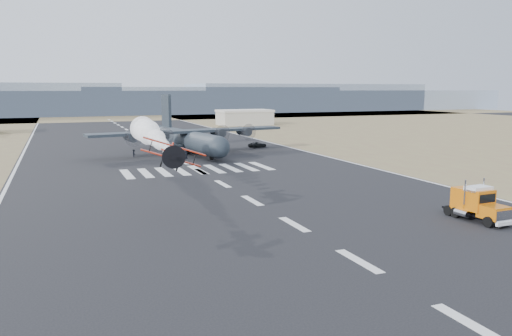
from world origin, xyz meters
TOP-DOWN VIEW (x-y plane):
  - ground at (0.00, 0.00)m, footprint 500.00×500.00m
  - scrub_far at (0.00, 230.00)m, footprint 500.00×80.00m
  - runway_markings at (0.00, 60.00)m, footprint 60.00×260.00m
  - ridge_seg_d at (0.00, 260.00)m, footprint 150.00×50.00m
  - ridge_seg_e at (65.00, 260.00)m, footprint 150.00×50.00m
  - ridge_seg_f at (130.00, 260.00)m, footprint 150.00×50.00m
  - ridge_seg_g at (195.00, 260.00)m, footprint 150.00×50.00m
  - hangar_right at (46.00, 150.00)m, footprint 20.50×12.50m
  - semi_truck at (18.82, 6.33)m, footprint 3.02×8.29m
  - aerobatic_biplane at (-10.95, 19.47)m, footprint 6.59×6.15m
  - smoke_trail at (-8.82, 47.45)m, footprint 4.94×34.13m
  - transport_aircraft at (3.92, 73.88)m, footprint 43.72×35.86m
  - support_vehicle at (22.33, 77.64)m, footprint 5.06×3.51m
  - crew_a at (5.83, 70.09)m, footprint 0.74×0.71m
  - crew_b at (-0.32, 63.93)m, footprint 1.05×0.85m
  - crew_c at (-7.88, 70.79)m, footprint 0.72×1.11m
  - crew_d at (6.72, 69.02)m, footprint 0.96×1.20m
  - crew_e at (1.50, 64.56)m, footprint 0.98×0.77m
  - crew_f at (-1.62, 69.74)m, footprint 1.77×1.19m
  - crew_g at (5.25, 69.28)m, footprint 0.88×0.87m
  - crew_h at (3.76, 69.34)m, footprint 0.70×0.94m

SIDE VIEW (x-z plane):
  - ground at x=0.00m, z-range 0.00..0.00m
  - scrub_far at x=0.00m, z-range 0.00..0.00m
  - runway_markings at x=0.00m, z-range 0.00..0.01m
  - support_vehicle at x=22.33m, z-range 0.00..1.28m
  - crew_a at x=5.83m, z-range 0.00..1.56m
  - crew_c at x=-7.88m, z-range 0.00..1.59m
  - crew_h at x=3.76m, z-range 0.00..1.73m
  - crew_e at x=1.50m, z-range 0.00..1.75m
  - crew_f at x=-1.62m, z-range 0.00..1.83m
  - crew_d at x=6.72m, z-range 0.00..1.83m
  - crew_g at x=5.25m, z-range 0.00..1.87m
  - crew_b at x=-0.32m, z-range 0.00..1.88m
  - semi_truck at x=18.82m, z-range -0.03..3.67m
  - hangar_right at x=46.00m, z-range 0.06..5.96m
  - transport_aircraft at x=3.92m, z-range -3.06..9.56m
  - ridge_seg_d at x=0.00m, z-range 0.00..13.00m
  - ridge_seg_g at x=195.00m, z-range 0.00..13.00m
  - aerobatic_biplane at x=-10.95m, z-range 5.21..8.81m
  - smoke_trail at x=-8.82m, z-range 5.11..9.40m
  - ridge_seg_e at x=65.00m, z-range 0.00..15.00m
  - ridge_seg_f at x=130.00m, z-range 0.00..17.00m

